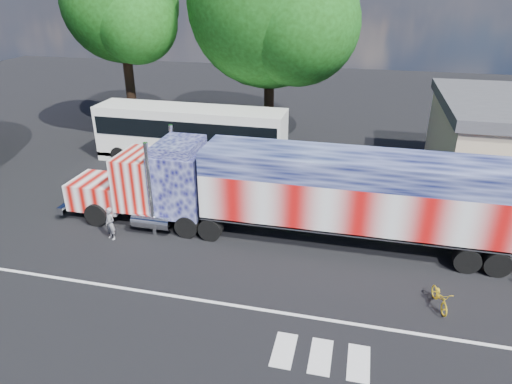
% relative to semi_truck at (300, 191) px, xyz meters
% --- Properties ---
extents(ground, '(100.00, 100.00, 0.00)m').
position_rel_semi_truck_xyz_m(ground, '(-2.14, -2.54, -2.37)').
color(ground, black).
extents(lane_markings, '(30.00, 2.67, 0.01)m').
position_rel_semi_truck_xyz_m(lane_markings, '(-0.43, -6.31, -2.37)').
color(lane_markings, silver).
rests_on(lane_markings, ground).
extents(semi_truck, '(21.63, 3.42, 4.61)m').
position_rel_semi_truck_xyz_m(semi_truck, '(0.00, 0.00, 0.00)').
color(semi_truck, black).
rests_on(semi_truck, ground).
extents(coach_bus, '(12.50, 2.91, 3.64)m').
position_rel_semi_truck_xyz_m(coach_bus, '(-8.43, 8.35, -0.49)').
color(coach_bus, white).
rests_on(coach_bus, ground).
extents(woman, '(0.68, 0.58, 1.58)m').
position_rel_semi_truck_xyz_m(woman, '(-8.45, -2.17, -1.58)').
color(woman, slate).
rests_on(woman, ground).
extents(bicycle, '(0.86, 1.63, 0.82)m').
position_rel_semi_truck_xyz_m(bicycle, '(5.84, -3.82, -1.97)').
color(bicycle, gold).
rests_on(bicycle, ground).
extents(tree_nw_a, '(8.54, 8.13, 13.70)m').
position_rel_semi_truck_xyz_m(tree_nw_a, '(-14.60, 12.54, 7.19)').
color(tree_nw_a, black).
rests_on(tree_nw_a, ground).
extents(tree_n_mid, '(11.50, 10.96, 15.16)m').
position_rel_semi_truck_xyz_m(tree_n_mid, '(-4.01, 12.96, 7.25)').
color(tree_n_mid, black).
rests_on(tree_n_mid, ground).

